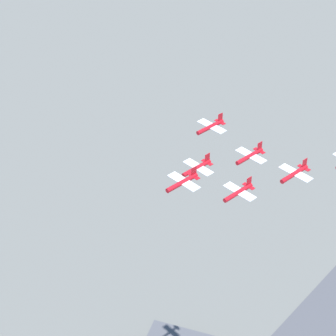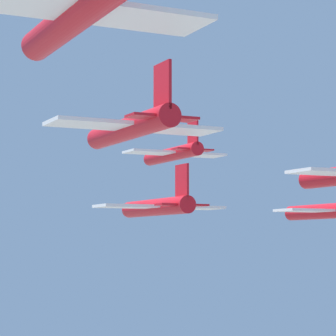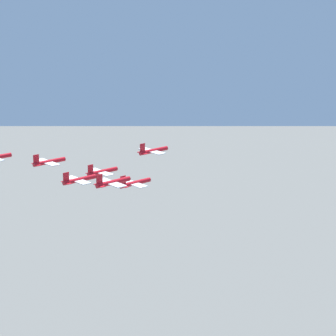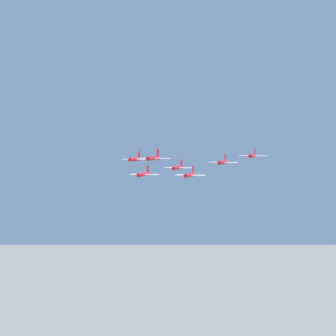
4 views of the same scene
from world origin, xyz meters
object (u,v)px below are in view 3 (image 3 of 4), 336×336
(jet_4, at_px, (78,180))
(jet_2, at_px, (134,183))
(jet_0, at_px, (153,151))
(jet_5, at_px, (112,182))
(jet_1, at_px, (101,172))
(jet_3, at_px, (48,162))

(jet_4, bearing_deg, jet_2, 59.53)
(jet_0, height_order, jet_5, jet_0)
(jet_1, bearing_deg, jet_3, -120.47)
(jet_0, distance_m, jet_4, 26.52)
(jet_5, bearing_deg, jet_0, 120.47)
(jet_1, bearing_deg, jet_0, 59.53)
(jet_1, xyz_separation_m, jet_3, (-13.01, -7.89, 3.70))
(jet_3, xyz_separation_m, jet_5, (27.17, -14.62, 0.74))
(jet_2, xyz_separation_m, jet_5, (0.58, -15.20, 4.47))
(jet_4, relative_size, jet_5, 1.00)
(jet_2, distance_m, jet_3, 26.86)
(jet_0, xyz_separation_m, jet_1, (-13.01, -7.89, -5.62))
(jet_3, relative_size, jet_4, 1.00)
(jet_2, height_order, jet_3, jet_3)
(jet_5, bearing_deg, jet_1, 150.46)
(jet_0, height_order, jet_1, jet_0)
(jet_3, distance_m, jet_4, 15.56)
(jet_3, height_order, jet_5, jet_5)
(jet_2, xyz_separation_m, jet_3, (-26.59, -0.58, 3.73))
(jet_0, relative_size, jet_3, 1.00)
(jet_2, bearing_deg, jet_4, -120.47)
(jet_5, bearing_deg, jet_3, 180.00)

